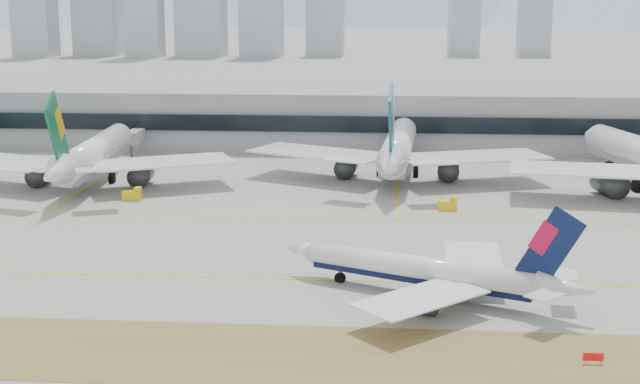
# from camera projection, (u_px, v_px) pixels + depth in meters

# --- Properties ---
(ground) EXTENTS (3000.00, 3000.00, 0.00)m
(ground) POSITION_uv_depth(u_px,v_px,m) (265.00, 268.00, 130.45)
(ground) COLOR gray
(ground) RESTS_ON ground
(taxiing_airliner) EXTENTS (40.62, 34.50, 14.50)m
(taxiing_airliner) POSITION_uv_depth(u_px,v_px,m) (431.00, 272.00, 116.80)
(taxiing_airliner) COLOR white
(taxiing_airliner) RESTS_ON ground
(widebody_eva) EXTENTS (62.60, 61.31, 22.35)m
(widebody_eva) POSITION_uv_depth(u_px,v_px,m) (92.00, 156.00, 186.87)
(widebody_eva) COLOR white
(widebody_eva) RESTS_ON ground
(widebody_cathay) EXTENTS (65.54, 64.23, 23.40)m
(widebody_cathay) POSITION_uv_depth(u_px,v_px,m) (398.00, 149.00, 193.58)
(widebody_cathay) COLOR white
(widebody_cathay) RESTS_ON ground
(terminal) EXTENTS (280.00, 43.10, 15.00)m
(terminal) POSITION_uv_depth(u_px,v_px,m) (324.00, 114.00, 240.58)
(terminal) COLOR gray
(terminal) RESTS_ON ground
(hold_sign_right) EXTENTS (2.20, 0.15, 1.35)m
(hold_sign_right) POSITION_uv_depth(u_px,v_px,m) (593.00, 357.00, 96.03)
(hold_sign_right) COLOR red
(hold_sign_right) RESTS_ON ground
(gse_b) EXTENTS (3.55, 2.00, 2.60)m
(gse_b) POSITION_uv_depth(u_px,v_px,m) (133.00, 195.00, 172.98)
(gse_b) COLOR yellow
(gse_b) RESTS_ON ground
(gse_c) EXTENTS (3.55, 2.00, 2.60)m
(gse_c) POSITION_uv_depth(u_px,v_px,m) (448.00, 205.00, 165.00)
(gse_c) COLOR yellow
(gse_c) RESTS_ON ground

